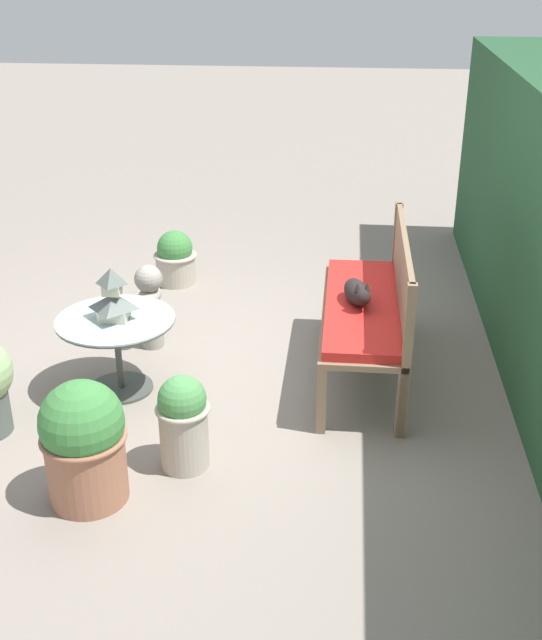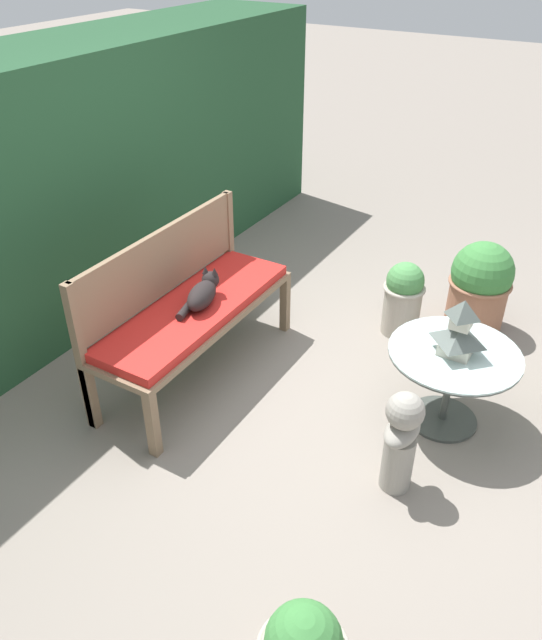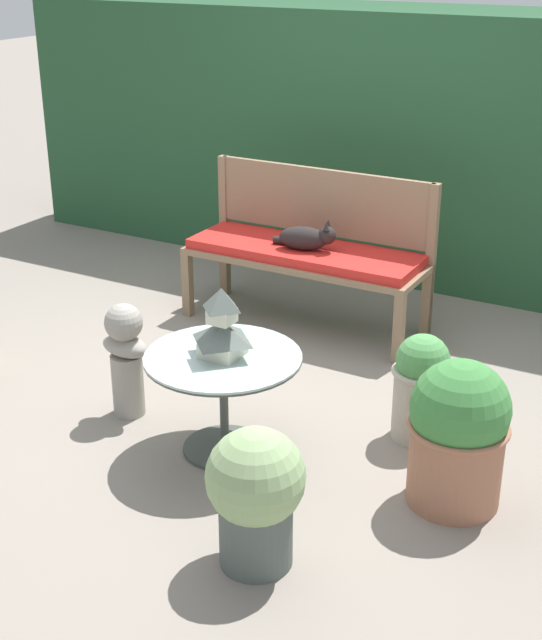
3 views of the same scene
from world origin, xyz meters
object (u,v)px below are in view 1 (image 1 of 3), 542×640
at_px(pagoda_birdhouse, 113,297).
at_px(potted_plant_bench_left, 84,442).
at_px(potted_plant_patio_mid, 175,258).
at_px(cat, 357,292).
at_px(potted_plant_bench_right, 183,421).
at_px(garden_bust, 150,302).
at_px(garden_bench, 362,311).
at_px(patio_table, 117,334).

distance_m(pagoda_birdhouse, potted_plant_bench_left, 1.21).
bearing_deg(potted_plant_patio_mid, cat, 45.67).
distance_m(cat, pagoda_birdhouse, 1.61).
bearing_deg(potted_plant_bench_left, potted_plant_bench_right, 126.53).
height_order(pagoda_birdhouse, potted_plant_patio_mid, pagoda_birdhouse).
relative_size(garden_bust, potted_plant_bench_right, 1.11).
height_order(garden_bust, potted_plant_patio_mid, garden_bust).
bearing_deg(potted_plant_bench_left, garden_bench, 136.22).
height_order(garden_bench, potted_plant_patio_mid, garden_bench).
bearing_deg(garden_bench, patio_table, -76.73).
xyz_separation_m(cat, potted_plant_patio_mid, (-1.54, -1.57, -0.41)).
height_order(cat, potted_plant_bench_left, cat).
distance_m(garden_bench, patio_table, 1.65).
height_order(patio_table, potted_plant_bench_right, potted_plant_bench_right).
height_order(cat, patio_table, cat).
bearing_deg(potted_plant_bench_right, pagoda_birdhouse, -143.59).
distance_m(patio_table, pagoda_birdhouse, 0.26).
bearing_deg(pagoda_birdhouse, garden_bench, 103.27).
bearing_deg(cat, garden_bust, -115.18).
bearing_deg(patio_table, garden_bench, 103.27).
relative_size(cat, pagoda_birdhouse, 1.24).
distance_m(garden_bench, garden_bust, 1.57).
bearing_deg(patio_table, pagoda_birdhouse, 116.57).
height_order(garden_bench, garden_bust, garden_bust).
xyz_separation_m(garden_bench, garden_bust, (-0.28, -1.54, -0.12)).
distance_m(cat, potted_plant_bench_right, 1.55).
distance_m(cat, patio_table, 1.62).
bearing_deg(garden_bust, patio_table, -0.90).
distance_m(garden_bust, potted_plant_patio_mid, 1.23).
bearing_deg(potted_plant_bench_right, potted_plant_bench_left, -53.47).
xyz_separation_m(garden_bench, patio_table, (0.38, -1.61, -0.06)).
bearing_deg(patio_table, potted_plant_patio_mid, -179.84).
height_order(cat, potted_plant_bench_right, cat).
bearing_deg(cat, garden_bench, 118.26).
distance_m(patio_table, garden_bust, 0.66).
height_order(garden_bench, cat, cat).
height_order(patio_table, potted_plant_bench_left, potted_plant_bench_left).
relative_size(patio_table, potted_plant_patio_mid, 1.63).
xyz_separation_m(potted_plant_patio_mid, potted_plant_bench_left, (3.04, 0.14, 0.13)).
xyz_separation_m(garden_bench, cat, (0.04, -0.04, 0.15)).
relative_size(cat, potted_plant_bench_left, 0.62).
distance_m(potted_plant_patio_mid, potted_plant_bench_right, 2.76).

